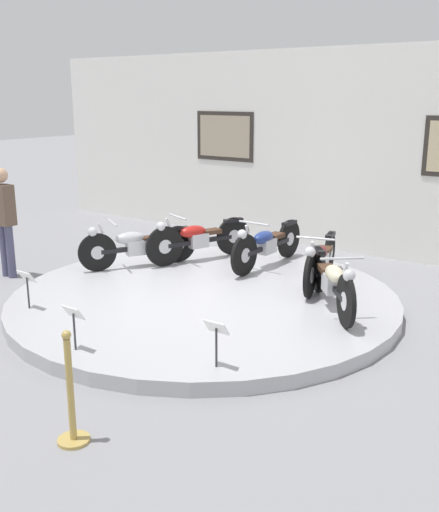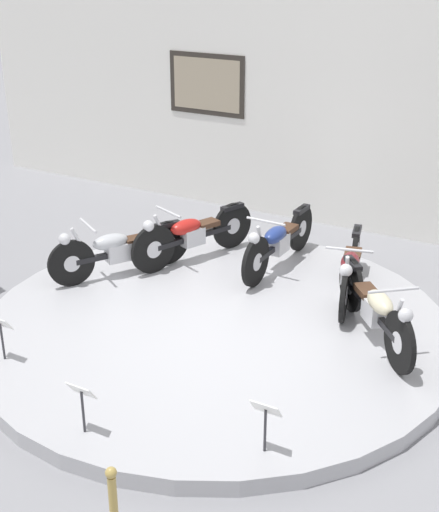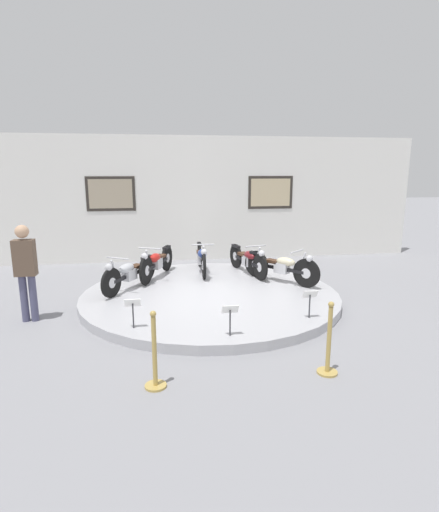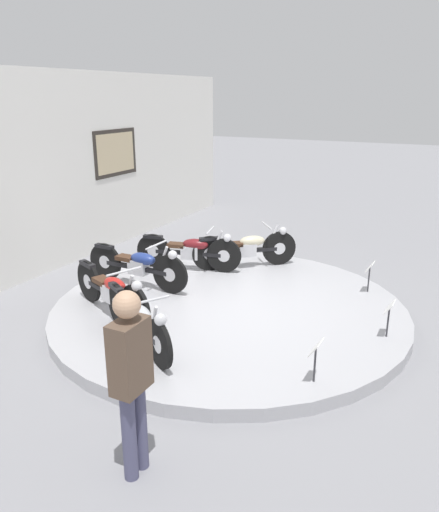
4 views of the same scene
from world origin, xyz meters
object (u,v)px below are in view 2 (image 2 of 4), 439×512
at_px(info_placard_front_right, 266,415).
at_px(motorcycle_maroon, 350,268).
at_px(info_placard_front_left, 1,328).
at_px(motorcycle_cream, 375,308).
at_px(motorcycle_red, 192,233).
at_px(motorcycle_blue, 278,240).
at_px(info_placard_front_centre, 82,397).
at_px(motorcycle_silver, 118,248).

bearing_deg(info_placard_front_right, motorcycle_maroon, 97.01).
distance_m(motorcycle_maroon, info_placard_front_left, 4.11).
height_order(motorcycle_maroon, motorcycle_cream, motorcycle_cream).
height_order(motorcycle_red, info_placard_front_left, motorcycle_red).
height_order(motorcycle_blue, info_placard_front_right, motorcycle_blue).
bearing_deg(motorcycle_blue, motorcycle_maroon, -17.24).
bearing_deg(info_placard_front_right, info_placard_front_centre, -160.07).
xyz_separation_m(motorcycle_cream, info_placard_front_left, (-3.23, -2.28, -0.02)).
bearing_deg(motorcycle_silver, info_placard_front_right, -35.14).
distance_m(motorcycle_cream, info_placard_front_centre, 3.31).
relative_size(motorcycle_silver, motorcycle_red, 0.91).
bearing_deg(info_placard_front_right, info_placard_front_left, 180.00).
relative_size(info_placard_front_centre, info_placard_front_right, 1.00).
relative_size(motorcycle_cream, info_placard_front_left, 3.04).
distance_m(motorcycle_red, motorcycle_cream, 2.98).
relative_size(motorcycle_silver, info_placard_front_right, 3.35).
distance_m(motorcycle_maroon, info_placard_front_right, 3.17).
relative_size(info_placard_front_left, info_placard_front_right, 1.00).
relative_size(motorcycle_silver, motorcycle_maroon, 0.88).
bearing_deg(info_placard_front_centre, info_placard_front_left, 160.07).
bearing_deg(info_placard_front_left, motorcycle_cream, 35.18).
xyz_separation_m(motorcycle_maroon, info_placard_front_centre, (-1.12, -3.70, -0.02)).
bearing_deg(motorcycle_cream, motorcycle_maroon, 124.43).
distance_m(motorcycle_silver, motorcycle_cream, 3.44).
xyz_separation_m(motorcycle_silver, motorcycle_red, (0.59, 0.88, 0.02)).
distance_m(motorcycle_maroon, info_placard_front_centre, 3.87).
relative_size(motorcycle_blue, info_placard_front_right, 3.91).
relative_size(motorcycle_silver, motorcycle_cream, 1.10).
distance_m(motorcycle_blue, motorcycle_maroon, 1.18).
bearing_deg(motorcycle_maroon, motorcycle_silver, -162.84).
xyz_separation_m(motorcycle_red, info_placard_front_right, (2.64, -3.15, -0.03)).
bearing_deg(info_placard_front_left, info_placard_front_right, 0.00).
distance_m(info_placard_front_left, info_placard_front_centre, 1.61).
bearing_deg(motorcycle_blue, info_placard_front_centre, -89.99).
bearing_deg(info_placard_front_centre, motorcycle_blue, 90.01).
bearing_deg(motorcycle_blue, motorcycle_red, -162.95).
height_order(motorcycle_silver, info_placard_front_left, motorcycle_silver).
relative_size(motorcycle_blue, info_placard_front_left, 3.91).
height_order(motorcycle_silver, info_placard_front_right, motorcycle_silver).
distance_m(motorcycle_red, info_placard_front_left, 3.18).
height_order(motorcycle_blue, info_placard_front_centre, motorcycle_blue).
bearing_deg(motorcycle_maroon, info_placard_front_right, -82.99).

